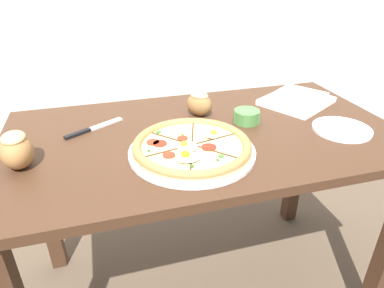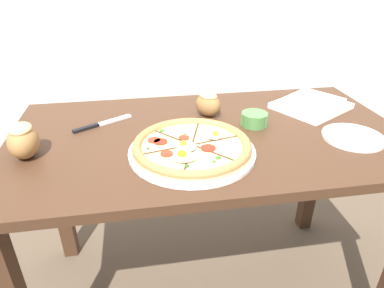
{
  "view_description": "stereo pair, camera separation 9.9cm",
  "coord_description": "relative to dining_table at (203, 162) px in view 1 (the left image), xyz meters",
  "views": [
    {
      "loc": [
        -0.31,
        -0.96,
        1.25
      ],
      "look_at": [
        -0.08,
        -0.12,
        0.78
      ],
      "focal_mm": 32.0,
      "sensor_mm": 36.0,
      "label": 1
    },
    {
      "loc": [
        -0.22,
        -0.98,
        1.25
      ],
      "look_at": [
        -0.08,
        -0.12,
        0.78
      ],
      "focal_mm": 32.0,
      "sensor_mm": 36.0,
      "label": 2
    }
  ],
  "objects": [
    {
      "name": "ground_plane",
      "position": [
        0.0,
        0.0,
        -0.63
      ],
      "size": [
        12.0,
        12.0,
        0.0
      ],
      "primitive_type": "plane",
      "color": "brown"
    },
    {
      "name": "side_saucer",
      "position": [
        0.44,
        -0.12,
        0.12
      ],
      "size": [
        0.19,
        0.19,
        0.01
      ],
      "color": "white",
      "rests_on": "dining_table"
    },
    {
      "name": "ramekin_bowl",
      "position": [
        0.16,
        0.03,
        0.14
      ],
      "size": [
        0.09,
        0.09,
        0.04
      ],
      "color": "#4C8442",
      "rests_on": "dining_table"
    },
    {
      "name": "pizza",
      "position": [
        -0.08,
        -0.12,
        0.14
      ],
      "size": [
        0.37,
        0.37,
        0.05
      ],
      "color": "white",
      "rests_on": "dining_table"
    },
    {
      "name": "bread_piece_near",
      "position": [
        0.03,
        0.14,
        0.16
      ],
      "size": [
        0.12,
        0.12,
        0.09
      ],
      "rotation": [
        0.0,
        0.0,
        2.28
      ],
      "color": "olive",
      "rests_on": "dining_table"
    },
    {
      "name": "knife_main",
      "position": [
        -0.35,
        0.12,
        0.12
      ],
      "size": [
        0.19,
        0.12,
        0.01
      ],
      "rotation": [
        0.0,
        0.0,
        0.53
      ],
      "color": "silver",
      "rests_on": "dining_table"
    },
    {
      "name": "napkin_folded",
      "position": [
        0.43,
        0.14,
        0.13
      ],
      "size": [
        0.32,
        0.31,
        0.04
      ],
      "rotation": [
        0.0,
        0.0,
        0.52
      ],
      "color": "white",
      "rests_on": "dining_table"
    },
    {
      "name": "dining_table",
      "position": [
        0.0,
        0.0,
        0.0
      ],
      "size": [
        1.28,
        0.71,
        0.75
      ],
      "color": "#422819",
      "rests_on": "ground_plane"
    },
    {
      "name": "bread_piece_mid",
      "position": [
        -0.55,
        -0.06,
        0.17
      ],
      "size": [
        0.1,
        0.12,
        0.1
      ],
      "rotation": [
        0.0,
        0.0,
        1.69
      ],
      "color": "#A3703D",
      "rests_on": "dining_table"
    }
  ]
}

